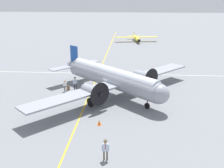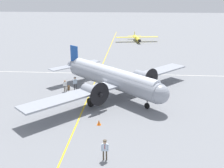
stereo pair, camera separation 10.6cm
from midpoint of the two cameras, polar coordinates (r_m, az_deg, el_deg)
ground_plane at (r=37.07m, az=0.08°, el=-2.25°), size 300.00×300.00×0.00m
apron_line_eastwest at (r=37.39m, az=-4.52°, el=-2.12°), size 120.00×0.16×0.01m
apron_line_northsouth at (r=46.50m, az=0.99°, el=2.07°), size 0.16×120.00×0.01m
airliner_main at (r=36.03m, az=0.49°, el=1.17°), size 20.81×20.11×5.41m
crew_foreground at (r=23.06m, az=-1.33°, el=-12.81°), size 0.31×0.61×1.79m
passenger_boarding at (r=39.01m, az=-7.43°, el=0.45°), size 0.43×0.52×1.84m
ramp_agent at (r=38.55m, az=-9.45°, el=-0.11°), size 0.26×0.55×1.63m
suitcase_near_door at (r=39.39m, az=-8.81°, el=-0.76°), size 0.41×0.18×0.63m
suitcase_upright_spare at (r=39.31m, az=-8.64°, el=-0.78°), size 0.36×0.17×0.63m
light_aircraft_distant at (r=77.13m, az=5.13°, el=9.23°), size 8.64×11.50×2.17m
traffic_cone at (r=29.02m, az=-2.57°, el=-7.83°), size 0.42×0.42×0.55m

